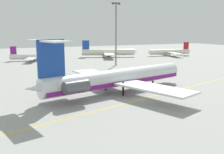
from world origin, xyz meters
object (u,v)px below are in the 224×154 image
main_jetliner (114,78)px  ground_crew_starboard (132,69)px  airliner_far_right (168,52)px  ground_crew_near_tail (129,69)px  airliner_mid_right (110,52)px  light_mast (116,32)px  airliner_mid_left (35,57)px  ground_crew_portside (141,71)px  ground_crew_near_nose (135,71)px

main_jetliner → ground_crew_starboard: 35.60m
airliner_far_right → ground_crew_near_tail: 70.10m
ground_crew_near_tail → airliner_mid_right: bearing=-62.1°
light_mast → main_jetliner: bearing=-115.6°
airliner_mid_left → ground_crew_portside: size_ratio=14.09×
airliner_mid_right → light_mast: light_mast is taller
ground_crew_near_tail → ground_crew_starboard: ground_crew_near_tail is taller
light_mast → ground_crew_portside: bearing=-94.0°
main_jetliner → airliner_mid_right: main_jetliner is taller
ground_crew_portside → ground_crew_starboard: size_ratio=1.03×
main_jetliner → airliner_far_right: (71.43, 73.80, -1.38)m
airliner_mid_right → ground_crew_starboard: 55.14m
airliner_mid_right → ground_crew_near_nose: airliner_mid_right is taller
airliner_far_right → ground_crew_near_tail: airliner_far_right is taller
ground_crew_near_nose → ground_crew_starboard: 6.55m
airliner_mid_left → ground_crew_starboard: (29.48, -51.36, -1.16)m
main_jetliner → ground_crew_near_nose: size_ratio=28.15×
ground_crew_near_nose → light_mast: (3.89, 24.63, 14.09)m
airliner_mid_right → ground_crew_starboard: (-14.09, -53.28, -1.83)m
main_jetliner → light_mast: size_ratio=1.72×
light_mast → airliner_mid_left: bearing=133.5°
ground_crew_portside → airliner_far_right: bearing=22.0°
main_jetliner → airliner_mid_left: 80.55m
main_jetliner → airliner_mid_left: (-8.61, 80.07, -1.61)m
airliner_mid_left → airliner_mid_right: (43.57, 1.92, 0.67)m
ground_crew_starboard → ground_crew_near_tail: bearing=-140.6°
airliner_mid_left → airliner_far_right: 80.29m
airliner_mid_right → ground_crew_portside: airliner_mid_right is taller
airliner_mid_right → ground_crew_near_nose: 61.67m
airliner_mid_right → airliner_far_right: bearing=7.5°
ground_crew_near_tail → ground_crew_starboard: 2.38m
airliner_far_right → ground_crew_starboard: size_ratio=16.32×
airliner_mid_right → airliner_far_right: airliner_mid_right is taller
airliner_far_right → ground_crew_portside: airliner_far_right is taller
airliner_far_right → light_mast: (-48.82, -26.64, 12.70)m
ground_crew_near_tail → ground_crew_portside: (2.02, -5.76, 0.03)m
main_jetliner → light_mast: bearing=50.7°
airliner_mid_right → ground_crew_near_nose: bearing=-85.2°
ground_crew_near_nose → ground_crew_portside: bearing=-71.9°
airliner_mid_left → airliner_mid_right: 43.62m
ground_crew_near_tail → airliner_far_right: bearing=-94.2°
ground_crew_portside → ground_crew_starboard: 6.96m
airliner_mid_left → ground_crew_near_nose: 63.72m
airliner_mid_right → ground_crew_portside: bearing=-83.1°
main_jetliner → ground_crew_near_tail: 33.44m
ground_crew_portside → ground_crew_near_tail: bearing=85.5°
airliner_mid_right → ground_crew_starboard: airliner_mid_right is taller
ground_crew_near_nose → airliner_far_right: bearing=-7.5°
airliner_far_right → airliner_mid_left: bearing=6.4°
ground_crew_starboard → light_mast: 23.28m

